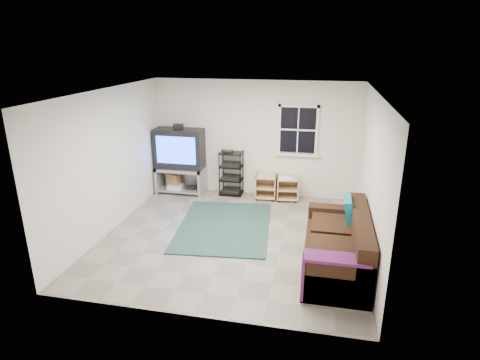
% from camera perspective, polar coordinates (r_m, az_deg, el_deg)
% --- Properties ---
extents(room, '(4.60, 4.62, 4.60)m').
position_cam_1_polar(room, '(8.90, 8.22, 6.60)').
color(room, gray).
rests_on(room, ground).
extents(tv_unit, '(1.11, 0.55, 1.63)m').
position_cam_1_polar(tv_unit, '(9.32, -8.54, 3.46)').
color(tv_unit, '#929299').
rests_on(tv_unit, ground).
extents(av_rack, '(0.52, 0.38, 1.04)m').
position_cam_1_polar(av_rack, '(9.20, -1.24, 0.59)').
color(av_rack, black).
rests_on(av_rack, ground).
extents(side_table_left, '(0.48, 0.48, 0.53)m').
position_cam_1_polar(side_table_left, '(9.09, 3.72, -0.80)').
color(side_table_left, tan).
rests_on(side_table_left, ground).
extents(side_table_right, '(0.53, 0.54, 0.54)m').
position_cam_1_polar(side_table_right, '(9.04, 6.73, -0.89)').
color(side_table_right, tan).
rests_on(side_table_right, ground).
extents(sofa, '(0.94, 2.13, 0.97)m').
position_cam_1_polar(sofa, '(6.47, 13.87, -9.34)').
color(sofa, black).
rests_on(sofa, ground).
extents(shag_rug, '(1.92, 2.49, 0.03)m').
position_cam_1_polar(shag_rug, '(7.75, -2.26, -6.58)').
color(shag_rug, black).
rests_on(shag_rug, ground).
extents(paper_bag, '(0.35, 0.28, 0.43)m').
position_cam_1_polar(paper_bag, '(9.61, -9.40, -0.34)').
color(paper_bag, '#9D6A46').
rests_on(paper_bag, ground).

